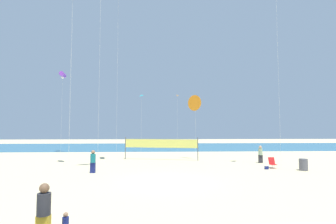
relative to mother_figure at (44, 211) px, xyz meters
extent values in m
plane|color=beige|center=(3.98, 8.18, -0.91)|extent=(120.00, 120.00, 0.00)
cube|color=teal|center=(3.98, 37.85, -0.91)|extent=(120.00, 20.00, 0.01)
cylinder|color=#2D2D33|center=(0.00, 0.00, 0.19)|extent=(0.39, 0.39, 0.64)
sphere|color=brown|center=(0.00, 0.00, 0.65)|extent=(0.29, 0.29, 0.29)
cylinder|color=navy|center=(0.63, 0.06, -0.37)|extent=(0.19, 0.19, 0.32)
sphere|color=#997051|center=(0.63, 0.06, -0.15)|extent=(0.14, 0.14, 0.14)
cube|color=#2D2D33|center=(13.38, 16.17, -0.54)|extent=(0.36, 0.22, 0.76)
cylinder|color=#99B28C|center=(13.38, 16.17, 0.16)|extent=(0.38, 0.38, 0.63)
sphere|color=tan|center=(13.38, 16.17, 0.61)|extent=(0.28, 0.28, 0.28)
cube|color=navy|center=(-1.48, 11.43, -0.53)|extent=(0.37, 0.22, 0.77)
cylinder|color=#19727A|center=(-1.48, 11.43, 0.18)|extent=(0.39, 0.39, 0.64)
sphere|color=#997051|center=(-1.48, 11.43, 0.64)|extent=(0.29, 0.29, 0.29)
cube|color=red|center=(13.07, 12.89, -0.59)|extent=(0.52, 0.48, 0.03)
cube|color=red|center=(13.07, 13.18, -0.31)|extent=(0.52, 0.23, 0.57)
cylinder|color=silver|center=(13.07, 12.74, -0.75)|extent=(0.03, 0.03, 0.32)
cylinder|color=silver|center=(13.07, 13.03, -0.75)|extent=(0.03, 0.03, 0.32)
cylinder|color=#595960|center=(14.98, 11.76, -0.45)|extent=(0.65, 0.65, 0.92)
cylinder|color=#4C4C51|center=(-0.11, 19.71, 0.29)|extent=(0.08, 0.08, 2.40)
cylinder|color=#4C4C51|center=(7.59, 18.13, 0.29)|extent=(0.08, 0.08, 2.40)
cube|color=#EAE566|center=(3.74, 18.92, 0.81)|extent=(7.70, 1.61, 0.90)
cube|color=navy|center=(12.30, 12.44, -0.79)|extent=(0.31, 0.15, 0.24)
cylinder|color=silver|center=(-4.20, 14.08, 7.66)|extent=(0.01, 0.01, 17.15)
cylinder|color=silver|center=(-9.89, 27.19, 4.51)|extent=(0.01, 0.01, 10.85)
cylinder|color=purple|center=(-9.89, 27.19, 9.94)|extent=(0.83, 1.70, 0.62)
sphere|color=white|center=(-9.89, 27.19, 9.53)|extent=(0.37, 0.37, 0.37)
cylinder|color=silver|center=(-1.21, 11.80, 7.26)|extent=(0.01, 0.01, 16.34)
cylinder|color=silver|center=(6.26, 27.89, 3.12)|extent=(0.01, 0.01, 8.08)
pyramid|color=orange|center=(6.28, 27.89, 7.20)|extent=(0.43, 0.43, 0.22)
cylinder|color=silver|center=(7.51, 19.10, 2.14)|extent=(0.01, 0.01, 6.10)
cone|color=orange|center=(7.51, 19.10, 5.19)|extent=(1.51, 1.43, 1.73)
cylinder|color=silver|center=(-7.79, 24.24, 9.35)|extent=(0.01, 0.01, 20.52)
cylinder|color=silver|center=(13.66, 12.72, 9.02)|extent=(0.01, 0.01, 19.87)
cylinder|color=silver|center=(1.15, 26.82, 3.02)|extent=(0.01, 0.01, 7.87)
pyramid|color=#26BFCC|center=(1.13, 26.81, 7.02)|extent=(0.60, 0.58, 0.27)
cylinder|color=silver|center=(-0.58, 16.60, 7.63)|extent=(0.01, 0.01, 17.09)
camera|label=1|loc=(3.36, -7.67, 2.44)|focal=26.51mm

